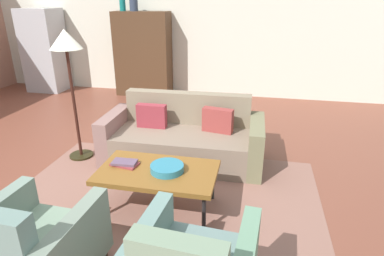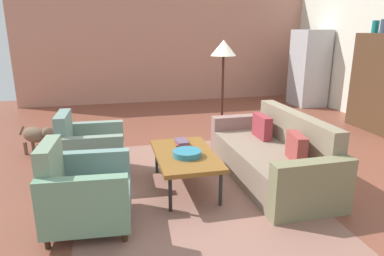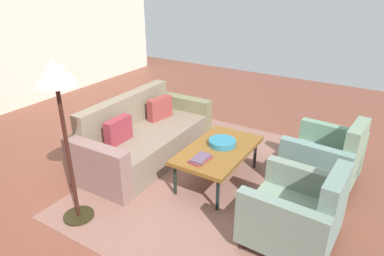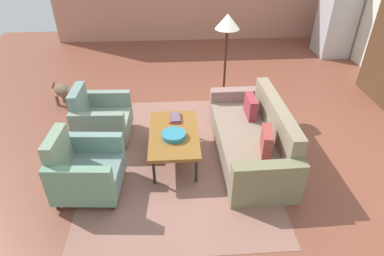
{
  "view_description": "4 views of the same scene",
  "coord_description": "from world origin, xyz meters",
  "px_view_note": "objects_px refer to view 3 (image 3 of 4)",
  "views": [
    {
      "loc": [
        1.51,
        -3.47,
        2.08
      ],
      "look_at": [
        0.84,
        -0.26,
        0.75
      ],
      "focal_mm": 30.45,
      "sensor_mm": 36.0,
      "label": 1
    },
    {
      "loc": [
        4.41,
        -1.54,
        1.91
      ],
      "look_at": [
        0.37,
        -0.58,
        0.7
      ],
      "focal_mm": 32.54,
      "sensor_mm": 36.0,
      "label": 2
    },
    {
      "loc": [
        -2.73,
        -2.38,
        2.4
      ],
      "look_at": [
        0.37,
        -0.46,
        0.74
      ],
      "focal_mm": 32.11,
      "sensor_mm": 36.0,
      "label": 3
    },
    {
      "loc": [
        4.41,
        -0.7,
        3.12
      ],
      "look_at": [
        0.61,
        -0.45,
        0.55
      ],
      "focal_mm": 30.72,
      "sensor_mm": 36.0,
      "label": 4
    }
  ],
  "objects_px": {
    "armchair_right": "(327,160)",
    "fruit_bowl": "(222,143)",
    "book_stack": "(201,159)",
    "coffee_table": "(218,151)",
    "armchair_left": "(299,215)",
    "floor_lamp": "(57,88)",
    "couch": "(143,138)"
  },
  "relations": [
    {
      "from": "armchair_right",
      "to": "floor_lamp",
      "type": "relative_size",
      "value": 0.51
    },
    {
      "from": "coffee_table",
      "to": "floor_lamp",
      "type": "relative_size",
      "value": 0.7
    },
    {
      "from": "armchair_right",
      "to": "armchair_left",
      "type": "bearing_deg",
      "value": -175.68
    },
    {
      "from": "floor_lamp",
      "to": "couch",
      "type": "bearing_deg",
      "value": 10.35
    },
    {
      "from": "couch",
      "to": "floor_lamp",
      "type": "height_order",
      "value": "floor_lamp"
    },
    {
      "from": "coffee_table",
      "to": "armchair_left",
      "type": "distance_m",
      "value": 1.31
    },
    {
      "from": "floor_lamp",
      "to": "armchair_left",
      "type": "bearing_deg",
      "value": -68.58
    },
    {
      "from": "armchair_right",
      "to": "fruit_bowl",
      "type": "bearing_deg",
      "value": 117.24
    },
    {
      "from": "fruit_bowl",
      "to": "book_stack",
      "type": "distance_m",
      "value": 0.47
    },
    {
      "from": "book_stack",
      "to": "armchair_right",
      "type": "bearing_deg",
      "value": -51.3
    },
    {
      "from": "armchair_right",
      "to": "floor_lamp",
      "type": "xyz_separation_m",
      "value": [
        -2.02,
        2.09,
        1.1
      ]
    },
    {
      "from": "book_stack",
      "to": "floor_lamp",
      "type": "height_order",
      "value": "floor_lamp"
    },
    {
      "from": "couch",
      "to": "book_stack",
      "type": "height_order",
      "value": "couch"
    },
    {
      "from": "armchair_left",
      "to": "armchair_right",
      "type": "relative_size",
      "value": 1.0
    },
    {
      "from": "coffee_table",
      "to": "fruit_bowl",
      "type": "relative_size",
      "value": 3.57
    },
    {
      "from": "coffee_table",
      "to": "fruit_bowl",
      "type": "height_order",
      "value": "fruit_bowl"
    },
    {
      "from": "armchair_right",
      "to": "book_stack",
      "type": "distance_m",
      "value": 1.54
    },
    {
      "from": "book_stack",
      "to": "fruit_bowl",
      "type": "bearing_deg",
      "value": -4.05
    },
    {
      "from": "fruit_bowl",
      "to": "book_stack",
      "type": "relative_size",
      "value": 1.11
    },
    {
      "from": "couch",
      "to": "armchair_right",
      "type": "height_order",
      "value": "armchair_right"
    },
    {
      "from": "coffee_table",
      "to": "fruit_bowl",
      "type": "bearing_deg",
      "value": 0.0
    },
    {
      "from": "armchair_left",
      "to": "fruit_bowl",
      "type": "bearing_deg",
      "value": 61.2
    },
    {
      "from": "coffee_table",
      "to": "armchair_right",
      "type": "bearing_deg",
      "value": -62.97
    },
    {
      "from": "coffee_table",
      "to": "book_stack",
      "type": "xyz_separation_m",
      "value": [
        -0.37,
        0.03,
        0.06
      ]
    },
    {
      "from": "coffee_table",
      "to": "book_stack",
      "type": "bearing_deg",
      "value": 174.83
    },
    {
      "from": "coffee_table",
      "to": "armchair_right",
      "type": "distance_m",
      "value": 1.31
    },
    {
      "from": "couch",
      "to": "fruit_bowl",
      "type": "xyz_separation_m",
      "value": [
        0.1,
        -1.19,
        0.2
      ]
    },
    {
      "from": "coffee_table",
      "to": "floor_lamp",
      "type": "height_order",
      "value": "floor_lamp"
    },
    {
      "from": "armchair_left",
      "to": "book_stack",
      "type": "distance_m",
      "value": 1.23
    },
    {
      "from": "coffee_table",
      "to": "armchair_right",
      "type": "relative_size",
      "value": 1.36
    },
    {
      "from": "armchair_right",
      "to": "fruit_bowl",
      "type": "distance_m",
      "value": 1.27
    },
    {
      "from": "fruit_bowl",
      "to": "book_stack",
      "type": "height_order",
      "value": "fruit_bowl"
    }
  ]
}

